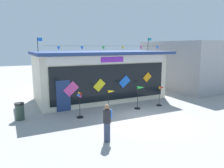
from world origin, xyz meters
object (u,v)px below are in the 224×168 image
object	(u,v)px
kite_shop_building	(100,75)
person_near_camera	(107,122)
wind_spinner_center_right	(161,94)
wind_spinner_left	(110,98)
trash_bin	(20,111)
wind_spinner_far_left	(80,103)
wind_spinner_center_left	(140,94)

from	to	relation	value
kite_shop_building	person_near_camera	bearing A→B (deg)	-110.83
wind_spinner_center_right	wind_spinner_left	bearing A→B (deg)	178.61
trash_bin	kite_shop_building	bearing A→B (deg)	24.03
wind_spinner_far_left	wind_spinner_center_left	size ratio (longest dim) A/B	1.02
kite_shop_building	wind_spinner_center_left	size ratio (longest dim) A/B	6.51
wind_spinner_center_right	person_near_camera	world-z (taller)	person_near_camera
wind_spinner_center_right	person_near_camera	size ratio (longest dim) A/B	0.82
wind_spinner_center_left	person_near_camera	size ratio (longest dim) A/B	0.91
kite_shop_building	wind_spinner_center_right	size ratio (longest dim) A/B	7.22
wind_spinner_center_right	trash_bin	bearing A→B (deg)	173.07
wind_spinner_far_left	person_near_camera	size ratio (longest dim) A/B	0.93
wind_spinner_far_left	kite_shop_building	bearing A→B (deg)	53.02
wind_spinner_center_left	wind_spinner_far_left	bearing A→B (deg)	-178.94
wind_spinner_center_left	wind_spinner_left	bearing A→B (deg)	177.81
wind_spinner_left	wind_spinner_center_left	size ratio (longest dim) A/B	0.94
wind_spinner_left	trash_bin	distance (m)	5.30
person_near_camera	kite_shop_building	bearing A→B (deg)	115.97
wind_spinner_center_left	wind_spinner_center_right	xyz separation A→B (m)	(1.74, -0.01, -0.18)
person_near_camera	trash_bin	world-z (taller)	person_near_camera
wind_spinner_left	wind_spinner_center_left	distance (m)	2.13
wind_spinner_center_left	trash_bin	size ratio (longest dim) A/B	1.57
trash_bin	wind_spinner_center_right	bearing A→B (deg)	-6.93
wind_spinner_center_right	trash_bin	distance (m)	9.13
kite_shop_building	wind_spinner_center_right	bearing A→B (deg)	-51.99
wind_spinner_center_right	kite_shop_building	bearing A→B (deg)	128.01
kite_shop_building	wind_spinner_center_left	xyz separation A→B (m)	(1.24, -3.80, -0.88)
trash_bin	wind_spinner_left	bearing A→B (deg)	-10.99
kite_shop_building	wind_spinner_center_right	distance (m)	4.95
wind_spinner_center_left	wind_spinner_center_right	distance (m)	1.75
wind_spinner_center_left	trash_bin	distance (m)	7.42
kite_shop_building	wind_spinner_far_left	size ratio (longest dim) A/B	6.39
wind_spinner_far_left	wind_spinner_center_left	bearing A→B (deg)	1.06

